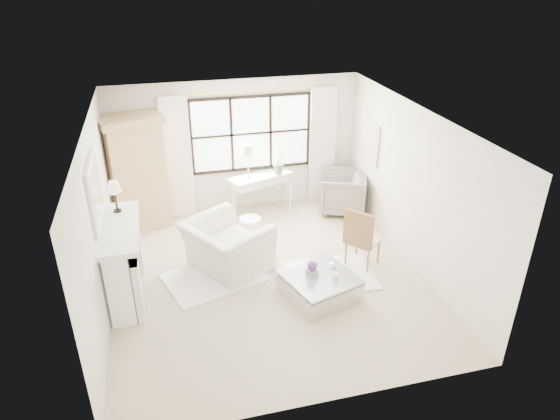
{
  "coord_description": "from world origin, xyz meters",
  "views": [
    {
      "loc": [
        -1.52,
        -6.78,
        4.76
      ],
      "look_at": [
        0.26,
        0.2,
        1.11
      ],
      "focal_mm": 32.0,
      "sensor_mm": 36.0,
      "label": 1
    }
  ],
  "objects_px": {
    "console_table": "(261,193)",
    "club_armchair": "(227,246)",
    "coffee_table": "(319,286)",
    "armoire": "(136,173)"
  },
  "relations": [
    {
      "from": "coffee_table",
      "to": "armoire",
      "type": "bearing_deg",
      "value": 113.19
    },
    {
      "from": "armoire",
      "to": "club_armchair",
      "type": "bearing_deg",
      "value": -72.15
    },
    {
      "from": "console_table",
      "to": "club_armchair",
      "type": "bearing_deg",
      "value": -136.26
    },
    {
      "from": "console_table",
      "to": "club_armchair",
      "type": "xyz_separation_m",
      "value": [
        -1.03,
        -2.0,
        0.02
      ]
    },
    {
      "from": "club_armchair",
      "to": "coffee_table",
      "type": "distance_m",
      "value": 1.72
    },
    {
      "from": "armoire",
      "to": "console_table",
      "type": "bearing_deg",
      "value": -15.89
    },
    {
      "from": "coffee_table",
      "to": "console_table",
      "type": "bearing_deg",
      "value": 76.42
    },
    {
      "from": "console_table",
      "to": "armoire",
      "type": "bearing_deg",
      "value": 163.36
    },
    {
      "from": "club_armchair",
      "to": "coffee_table",
      "type": "bearing_deg",
      "value": -163.27
    },
    {
      "from": "armoire",
      "to": "coffee_table",
      "type": "bearing_deg",
      "value": -67.24
    }
  ]
}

